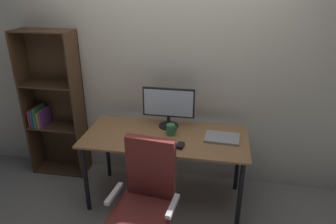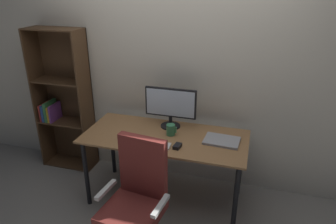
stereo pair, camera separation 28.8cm
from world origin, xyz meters
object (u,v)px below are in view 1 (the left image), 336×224
object	(u,v)px
desk	(165,144)
office_chair	(146,207)
mouse	(180,146)
coffee_mug	(171,130)
laptop	(222,138)
monitor	(169,105)
keyboard	(157,145)
bookshelf	(53,106)

from	to	relation	value
desk	office_chair	world-z (taller)	office_chair
mouse	coffee_mug	bearing A→B (deg)	126.65
mouse	coffee_mug	xyz separation A→B (m)	(-0.13, 0.23, 0.04)
mouse	laptop	world-z (taller)	mouse
monitor	keyboard	bearing A→B (deg)	-93.85
monitor	office_chair	distance (m)	1.05
desk	mouse	world-z (taller)	mouse
coffee_mug	bookshelf	distance (m)	1.43
keyboard	mouse	distance (m)	0.21
laptop	mouse	bearing A→B (deg)	-144.77
keyboard	laptop	distance (m)	0.62
coffee_mug	desk	bearing A→B (deg)	-141.18
keyboard	laptop	xyz separation A→B (m)	(0.57, 0.25, 0.00)
monitor	bookshelf	world-z (taller)	bookshelf
monitor	office_chair	bearing A→B (deg)	-91.42
keyboard	bookshelf	size ratio (longest dim) A/B	0.18
keyboard	mouse	xyz separation A→B (m)	(0.21, 0.02, 0.01)
monitor	office_chair	xyz separation A→B (m)	(-0.02, -0.91, -0.52)
office_chair	monitor	bearing A→B (deg)	95.67
keyboard	laptop	size ratio (longest dim) A/B	0.91
laptop	bookshelf	xyz separation A→B (m)	(-1.89, 0.32, 0.06)
keyboard	bookshelf	world-z (taller)	bookshelf
laptop	office_chair	distance (m)	0.97
monitor	coffee_mug	bearing A→B (deg)	-73.02
desk	bookshelf	world-z (taller)	bookshelf
laptop	office_chair	bearing A→B (deg)	-123.91
office_chair	keyboard	bearing A→B (deg)	97.78
keyboard	coffee_mug	size ratio (longest dim) A/B	2.71
monitor	mouse	world-z (taller)	monitor
keyboard	coffee_mug	xyz separation A→B (m)	(0.08, 0.25, 0.04)
monitor	bookshelf	xyz separation A→B (m)	(-1.34, 0.14, -0.16)
monitor	coffee_mug	world-z (taller)	monitor
keyboard	mouse	bearing A→B (deg)	3.46
office_chair	bookshelf	world-z (taller)	bookshelf
desk	keyboard	world-z (taller)	keyboard
monitor	bookshelf	bearing A→B (deg)	174.14
monitor	office_chair	size ratio (longest dim) A/B	0.51
monitor	office_chair	world-z (taller)	monitor
desk	keyboard	distance (m)	0.23
monitor	keyboard	size ratio (longest dim) A/B	1.79
office_chair	bookshelf	xyz separation A→B (m)	(-1.32, 1.05, 0.35)
coffee_mug	mouse	bearing A→B (deg)	-60.97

